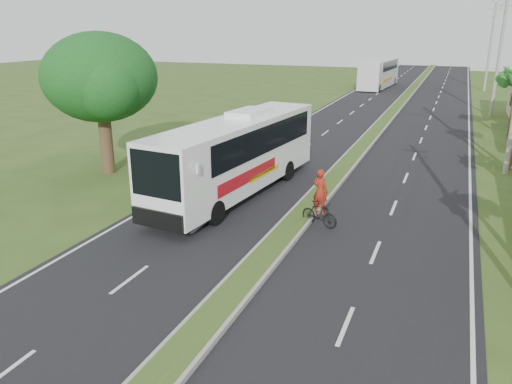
% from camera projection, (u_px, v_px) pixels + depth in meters
% --- Properties ---
extents(ground, '(180.00, 180.00, 0.00)m').
position_uv_depth(ground, '(229.00, 301.00, 14.78)').
color(ground, '#334A1B').
rests_on(ground, ground).
extents(road_asphalt, '(14.00, 160.00, 0.02)m').
position_uv_depth(road_asphalt, '(358.00, 152.00, 32.37)').
color(road_asphalt, black).
rests_on(road_asphalt, ground).
extents(median_strip, '(1.20, 160.00, 0.18)m').
position_uv_depth(median_strip, '(359.00, 150.00, 32.34)').
color(median_strip, gray).
rests_on(median_strip, ground).
extents(lane_edge_left, '(0.12, 160.00, 0.01)m').
position_uv_depth(lane_edge_left, '(262.00, 143.00, 34.75)').
color(lane_edge_left, silver).
rests_on(lane_edge_left, ground).
extents(lane_edge_right, '(0.12, 160.00, 0.01)m').
position_uv_depth(lane_edge_right, '(470.00, 162.00, 30.00)').
color(lane_edge_right, silver).
rests_on(lane_edge_right, ground).
extents(shade_tree, '(6.30, 6.00, 7.54)m').
position_uv_depth(shade_tree, '(99.00, 80.00, 26.30)').
color(shade_tree, '#473321').
rests_on(shade_tree, ground).
extents(utility_pole_c, '(1.60, 0.28, 11.00)m').
position_uv_depth(utility_pole_c, '(500.00, 51.00, 43.41)').
color(utility_pole_c, gray).
rests_on(utility_pole_c, ground).
extents(utility_pole_d, '(1.60, 0.28, 10.50)m').
position_uv_depth(utility_pole_d, '(490.00, 46.00, 61.09)').
color(utility_pole_d, gray).
rests_on(utility_pole_d, ground).
extents(coach_bus_main, '(3.76, 12.32, 3.92)m').
position_uv_depth(coach_bus_main, '(238.00, 151.00, 23.56)').
color(coach_bus_main, white).
rests_on(coach_bus_main, ground).
extents(coach_bus_far, '(3.45, 12.41, 3.57)m').
position_uv_depth(coach_bus_far, '(379.00, 72.00, 65.62)').
color(coach_bus_far, silver).
rests_on(coach_bus_far, ground).
extents(motorcyclist, '(1.73, 0.98, 2.41)m').
position_uv_depth(motorcyclist, '(320.00, 205.00, 20.06)').
color(motorcyclist, black).
rests_on(motorcyclist, ground).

